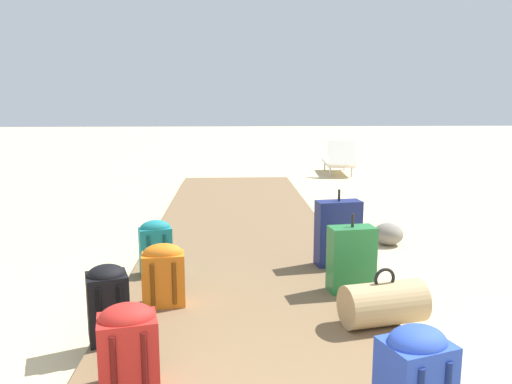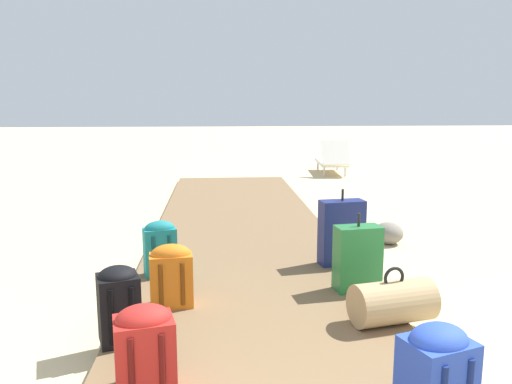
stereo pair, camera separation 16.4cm
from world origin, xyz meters
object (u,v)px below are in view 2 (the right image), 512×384
Objects in this scene: backpack_red at (144,346)px; backpack_blue at (437,379)px; suitcase_navy at (341,232)px; lounge_chair at (332,160)px; duffel_bag_tan at (393,302)px; backpack_black at (119,302)px; suitcase_green at (357,258)px; backpack_teal at (160,247)px; backpack_orange at (171,274)px.

backpack_blue is at bearing -20.05° from backpack_red.
suitcase_navy is 0.49× the size of lounge_chair.
suitcase_navy is at bearing 91.73° from duffel_bag_tan.
suitcase_green reaches higher than backpack_black.
backpack_red is at bearing -67.49° from backpack_black.
backpack_teal is 2.91m from backpack_blue.
suitcase_green is at bearing 8.38° from backpack_orange.
backpack_black is 9.03m from lounge_chair.
backpack_teal is 0.76m from backpack_orange.
lounge_chair reaches higher than duffel_bag_tan.
backpack_teal is at bearing -173.66° from suitcase_navy.
duffel_bag_tan is 1.23× the size of backpack_black.
backpack_black is at bearing -116.39° from backpack_orange.
backpack_red is at bearing -109.03° from lounge_chair.
lounge_chair is (1.67, 9.51, -0.05)m from backpack_blue.
backpack_blue is 1.14× the size of backpack_orange.
backpack_orange is (0.16, -0.74, -0.01)m from backpack_teal.
backpack_blue is at bearing -100.62° from duffel_bag_tan.
backpack_blue is at bearing -57.72° from backpack_teal.
backpack_red reaches higher than duffel_bag_tan.
backpack_blue is 0.37× the size of lounge_chair.
duffel_bag_tan is 0.97× the size of suitcase_green.
duffel_bag_tan is 1.93m from backpack_black.
backpack_black is (-1.92, -0.14, 0.12)m from duffel_bag_tan.
suitcase_green reaches higher than backpack_orange.
duffel_bag_tan is at bearing -83.50° from suitcase_green.
backpack_orange is at bearing -111.40° from lounge_chair.
suitcase_navy is 2.68m from backpack_red.
backpack_orange is 8.37m from lounge_chair.
backpack_orange is 1.57m from suitcase_green.
backpack_red is 9.51m from lounge_chair.
suitcase_navy is 1.12× the size of suitcase_green.
backpack_black is at bearing -140.85° from suitcase_navy.
suitcase_green reaches higher than backpack_blue.
backpack_blue is 9.65m from lounge_chair.
backpack_black reaches higher than duffel_bag_tan.
suitcase_green is at bearing -16.68° from backpack_teal.
backpack_blue is 1.53m from backpack_red.
suitcase_navy is 1.52× the size of backpack_red.
backpack_black is (-1.68, 1.12, -0.02)m from backpack_blue.
duffel_bag_tan is at bearing -99.83° from lounge_chair.
backpack_orange is (0.05, 1.19, 0.00)m from backpack_red.
backpack_blue is 1.15× the size of backpack_red.
suitcase_green is (1.71, -0.51, 0.01)m from backpack_teal.
backpack_teal is 1.76m from suitcase_navy.
backpack_blue is 2.21m from backpack_orange.
backpack_black is 1.06× the size of backpack_red.
suitcase_green is (-0.04, -0.71, -0.04)m from suitcase_navy.
backpack_teal is at bearing 93.53° from backpack_red.
suitcase_navy is 1.43× the size of backpack_black.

